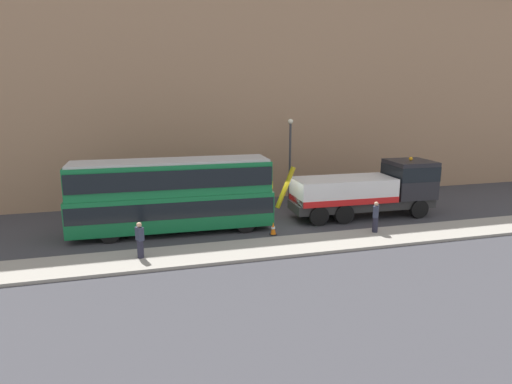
# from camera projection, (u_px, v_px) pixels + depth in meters

# --- Properties ---
(ground_plane) EXTENTS (120.00, 120.00, 0.00)m
(ground_plane) POSITION_uv_depth(u_px,v_px,m) (280.00, 223.00, 27.00)
(ground_plane) COLOR #38383D
(near_kerb) EXTENTS (60.00, 2.80, 0.15)m
(near_kerb) POSITION_uv_depth(u_px,v_px,m) (307.00, 244.00, 23.03)
(near_kerb) COLOR gray
(near_kerb) RESTS_ON ground_plane
(building_facade) EXTENTS (60.00, 1.50, 16.00)m
(building_facade) POSITION_uv_depth(u_px,v_px,m) (250.00, 85.00, 31.84)
(building_facade) COLOR #9E7A5B
(building_facade) RESTS_ON ground_plane
(recovery_tow_truck) EXTENTS (10.18, 2.88, 3.67)m
(recovery_tow_truck) POSITION_uv_depth(u_px,v_px,m) (370.00, 189.00, 28.06)
(recovery_tow_truck) COLOR #2D2D2D
(recovery_tow_truck) RESTS_ON ground_plane
(double_decker_bus) EXTENTS (11.10, 2.85, 4.06)m
(double_decker_bus) POSITION_uv_depth(u_px,v_px,m) (172.00, 193.00, 24.79)
(double_decker_bus) COLOR #146B38
(double_decker_bus) RESTS_ON ground_plane
(pedestrian_onlooker) EXTENTS (0.41, 0.47, 1.71)m
(pedestrian_onlooker) POSITION_uv_depth(u_px,v_px,m) (140.00, 240.00, 20.81)
(pedestrian_onlooker) COLOR #232333
(pedestrian_onlooker) RESTS_ON near_kerb
(pedestrian_bystander) EXTENTS (0.45, 0.47, 1.71)m
(pedestrian_bystander) POSITION_uv_depth(u_px,v_px,m) (376.00, 217.00, 24.60)
(pedestrian_bystander) COLOR #232333
(pedestrian_bystander) RESTS_ON near_kerb
(traffic_cone_near_bus) EXTENTS (0.36, 0.36, 0.72)m
(traffic_cone_near_bus) POSITION_uv_depth(u_px,v_px,m) (273.00, 229.00, 24.72)
(traffic_cone_near_bus) COLOR orange
(traffic_cone_near_bus) RESTS_ON ground_plane
(street_lamp) EXTENTS (0.36, 0.36, 5.83)m
(street_lamp) POSITION_uv_depth(u_px,v_px,m) (290.00, 153.00, 31.39)
(street_lamp) COLOR #38383D
(street_lamp) RESTS_ON ground_plane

